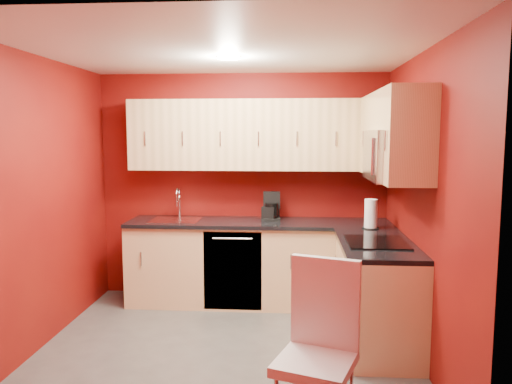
# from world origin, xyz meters

# --- Properties ---
(floor) EXTENTS (3.20, 3.20, 0.00)m
(floor) POSITION_xyz_m (0.00, 0.00, 0.00)
(floor) COLOR #55524F
(floor) RESTS_ON ground
(ceiling) EXTENTS (3.20, 3.20, 0.00)m
(ceiling) POSITION_xyz_m (0.00, 0.00, 2.50)
(ceiling) COLOR white
(ceiling) RESTS_ON wall_back
(wall_back) EXTENTS (3.20, 0.00, 3.20)m
(wall_back) POSITION_xyz_m (0.00, 1.50, 1.25)
(wall_back) COLOR maroon
(wall_back) RESTS_ON floor
(wall_front) EXTENTS (3.20, 0.00, 3.20)m
(wall_front) POSITION_xyz_m (0.00, -1.50, 1.25)
(wall_front) COLOR maroon
(wall_front) RESTS_ON floor
(wall_left) EXTENTS (0.00, 3.00, 3.00)m
(wall_left) POSITION_xyz_m (-1.60, 0.00, 1.25)
(wall_left) COLOR maroon
(wall_left) RESTS_ON floor
(wall_right) EXTENTS (0.00, 3.00, 3.00)m
(wall_right) POSITION_xyz_m (1.60, 0.00, 1.25)
(wall_right) COLOR maroon
(wall_right) RESTS_ON floor
(base_cabinets_back) EXTENTS (2.80, 0.60, 0.87)m
(base_cabinets_back) POSITION_xyz_m (0.20, 1.20, 0.43)
(base_cabinets_back) COLOR #EDC387
(base_cabinets_back) RESTS_ON floor
(base_cabinets_right) EXTENTS (0.60, 1.30, 0.87)m
(base_cabinets_right) POSITION_xyz_m (1.30, 0.25, 0.43)
(base_cabinets_right) COLOR #EDC387
(base_cabinets_right) RESTS_ON floor
(countertop_back) EXTENTS (2.80, 0.63, 0.04)m
(countertop_back) POSITION_xyz_m (0.20, 1.19, 0.89)
(countertop_back) COLOR black
(countertop_back) RESTS_ON base_cabinets_back
(countertop_right) EXTENTS (0.63, 1.27, 0.04)m
(countertop_right) POSITION_xyz_m (1.29, 0.23, 0.89)
(countertop_right) COLOR black
(countertop_right) RESTS_ON base_cabinets_right
(upper_cabinets_back) EXTENTS (2.80, 0.35, 0.75)m
(upper_cabinets_back) POSITION_xyz_m (0.20, 1.32, 1.83)
(upper_cabinets_back) COLOR #E3BA81
(upper_cabinets_back) RESTS_ON wall_back
(upper_cabinets_right) EXTENTS (0.35, 1.55, 0.75)m
(upper_cabinets_right) POSITION_xyz_m (1.42, 0.44, 1.89)
(upper_cabinets_right) COLOR #E3BA81
(upper_cabinets_right) RESTS_ON wall_right
(microwave) EXTENTS (0.42, 0.76, 0.42)m
(microwave) POSITION_xyz_m (1.39, 0.20, 1.66)
(microwave) COLOR silver
(microwave) RESTS_ON upper_cabinets_right
(cooktop) EXTENTS (0.50, 0.55, 0.01)m
(cooktop) POSITION_xyz_m (1.28, 0.20, 0.92)
(cooktop) COLOR black
(cooktop) RESTS_ON countertop_right
(sink) EXTENTS (0.52, 0.42, 0.35)m
(sink) POSITION_xyz_m (-0.70, 1.20, 0.94)
(sink) COLOR silver
(sink) RESTS_ON countertop_back
(dishwasher_front) EXTENTS (0.60, 0.02, 0.82)m
(dishwasher_front) POSITION_xyz_m (-0.05, 0.91, 0.43)
(dishwasher_front) COLOR black
(dishwasher_front) RESTS_ON base_cabinets_back
(downlight) EXTENTS (0.20, 0.20, 0.01)m
(downlight) POSITION_xyz_m (0.00, 0.30, 2.48)
(downlight) COLOR white
(downlight) RESTS_ON ceiling
(coffee_maker) EXTENTS (0.20, 0.25, 0.30)m
(coffee_maker) POSITION_xyz_m (0.34, 1.25, 1.06)
(coffee_maker) COLOR black
(coffee_maker) RESTS_ON countertop_back
(napkin_holder) EXTENTS (0.18, 0.18, 0.15)m
(napkin_holder) POSITION_xyz_m (0.32, 1.24, 0.99)
(napkin_holder) COLOR black
(napkin_holder) RESTS_ON countertop_back
(paper_towel) EXTENTS (0.17, 0.17, 0.29)m
(paper_towel) POSITION_xyz_m (1.33, 0.85, 1.06)
(paper_towel) COLOR white
(paper_towel) RESTS_ON countertop_right
(dining_chair) EXTENTS (0.56, 0.58, 1.08)m
(dining_chair) POSITION_xyz_m (0.70, -1.20, 0.54)
(dining_chair) COLOR silver
(dining_chair) RESTS_ON floor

